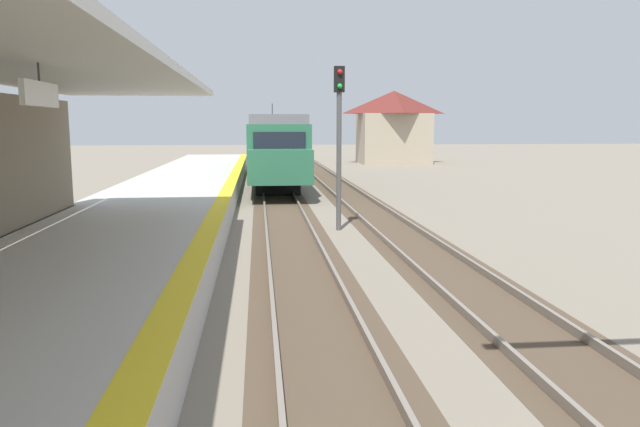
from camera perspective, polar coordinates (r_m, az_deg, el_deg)
The scene contains 6 objects.
station_platform at distance 13.06m, azimuth -21.12°, elevation -5.13°, with size 5.00×80.00×0.91m.
track_pair_nearest_platform at distance 16.62m, azimuth -2.49°, elevation -3.18°, with size 2.34×120.00×0.16m.
track_pair_middle at distance 17.15m, azimuth 8.94°, elevation -2.91°, with size 2.34×120.00×0.16m.
approaching_train at distance 35.48m, azimuth -4.35°, elevation 6.40°, with size 2.93×19.60×4.76m.
rail_signal_post at distance 19.25m, azimuth 1.82°, elevation 7.83°, with size 0.32×0.34×5.20m.
distant_trackside_house at distance 54.41m, azimuth 6.99°, elevation 8.25°, with size 6.60×5.28×6.40m.
Camera 1 is at (0.96, 3.74, 3.37)m, focal length 33.77 mm.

